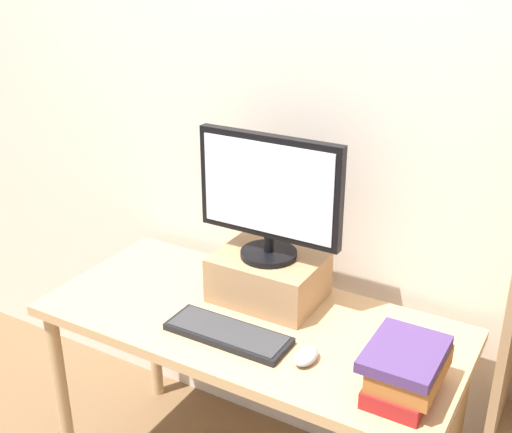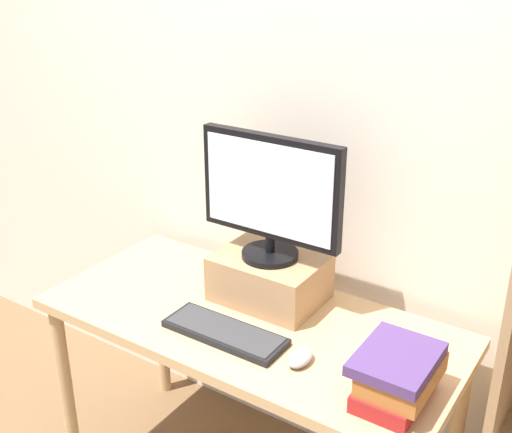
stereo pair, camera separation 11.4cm
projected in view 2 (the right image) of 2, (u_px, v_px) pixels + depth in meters
The scene contains 7 objects.
back_wall at pixel (316, 128), 2.22m from camera, with size 7.00×0.08×2.60m.
desk at pixel (250, 339), 2.16m from camera, with size 1.40×0.64×0.75m.
riser_box at pixel (270, 278), 2.21m from camera, with size 0.36×0.27×0.16m.
computer_monitor at pixel (270, 194), 2.08m from camera, with size 0.51×0.19×0.43m.
keyboard at pixel (225, 332), 2.02m from camera, with size 0.40×0.14×0.02m.
computer_mouse at pixel (300, 358), 1.89m from camera, with size 0.06×0.10×0.04m.
book_stack at pixel (398, 375), 1.72m from camera, with size 0.20×0.26×0.14m.
Camera 2 is at (1.02, -1.50, 1.89)m, focal length 45.00 mm.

